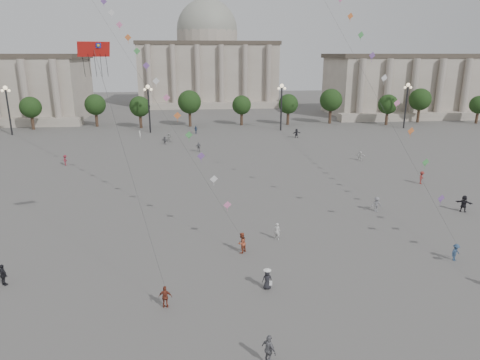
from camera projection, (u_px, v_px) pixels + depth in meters
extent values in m
plane|color=#52504D|center=(262.00, 295.00, 31.62)|extent=(360.00, 360.00, 0.00)
cube|color=gray|center=(464.00, 86.00, 127.20)|extent=(80.00, 22.00, 16.00)
cube|color=#443C32|center=(468.00, 56.00, 124.76)|extent=(81.60, 22.44, 1.20)
cube|color=gray|center=(208.00, 75.00, 152.81)|extent=(46.00, 30.00, 20.00)
cube|color=#443C32|center=(207.00, 44.00, 149.80)|extent=(46.92, 30.60, 1.20)
cube|color=gray|center=(210.00, 105.00, 139.14)|extent=(48.30, 4.00, 2.00)
cylinder|color=gray|center=(207.00, 38.00, 149.26)|extent=(21.00, 21.00, 5.00)
sphere|color=gray|center=(207.00, 30.00, 148.55)|extent=(21.00, 21.00, 21.00)
cylinder|color=#3D291E|center=(38.00, 121.00, 101.49)|extent=(0.70, 0.70, 3.52)
sphere|color=black|center=(36.00, 106.00, 100.45)|extent=(5.12, 5.12, 5.12)
cylinder|color=#3D291E|center=(90.00, 121.00, 102.65)|extent=(0.70, 0.70, 3.52)
sphere|color=black|center=(89.00, 105.00, 101.60)|extent=(5.12, 5.12, 5.12)
cylinder|color=#3D291E|center=(141.00, 120.00, 103.80)|extent=(0.70, 0.70, 3.52)
sphere|color=black|center=(140.00, 105.00, 102.76)|extent=(5.12, 5.12, 5.12)
cylinder|color=#3D291E|center=(190.00, 119.00, 104.96)|extent=(0.70, 0.70, 3.52)
sphere|color=black|center=(190.00, 104.00, 103.91)|extent=(5.12, 5.12, 5.12)
cylinder|color=#3D291E|center=(239.00, 118.00, 106.11)|extent=(0.70, 0.70, 3.52)
sphere|color=black|center=(239.00, 103.00, 105.07)|extent=(5.12, 5.12, 5.12)
cylinder|color=#3D291E|center=(286.00, 118.00, 107.27)|extent=(0.70, 0.70, 3.52)
sphere|color=black|center=(287.00, 103.00, 106.22)|extent=(5.12, 5.12, 5.12)
cylinder|color=#3D291E|center=(333.00, 117.00, 108.42)|extent=(0.70, 0.70, 3.52)
sphere|color=black|center=(334.00, 102.00, 107.38)|extent=(5.12, 5.12, 5.12)
cylinder|color=#3D291E|center=(378.00, 116.00, 109.58)|extent=(0.70, 0.70, 3.52)
sphere|color=black|center=(380.00, 102.00, 108.53)|extent=(5.12, 5.12, 5.12)
cylinder|color=#3D291E|center=(423.00, 116.00, 110.73)|extent=(0.70, 0.70, 3.52)
sphere|color=black|center=(425.00, 101.00, 109.69)|extent=(5.12, 5.12, 5.12)
cylinder|color=#3D291E|center=(467.00, 115.00, 111.89)|extent=(0.70, 0.70, 3.52)
sphere|color=black|center=(469.00, 101.00, 110.84)|extent=(5.12, 5.12, 5.12)
cylinder|color=#262628|center=(9.00, 112.00, 92.65)|extent=(0.36, 0.36, 10.00)
sphere|color=#FFE5B2|center=(5.00, 88.00, 91.18)|extent=(0.90, 0.90, 0.90)
sphere|color=#FFE5B2|center=(2.00, 91.00, 91.28)|extent=(0.60, 0.60, 0.60)
sphere|color=#FFE5B2|center=(9.00, 91.00, 91.42)|extent=(0.60, 0.60, 0.60)
cylinder|color=#262628|center=(149.00, 110.00, 95.54)|extent=(0.36, 0.36, 10.00)
sphere|color=#FFE5B2|center=(148.00, 87.00, 94.06)|extent=(0.90, 0.90, 0.90)
sphere|color=#FFE5B2|center=(145.00, 90.00, 94.17)|extent=(0.60, 0.60, 0.60)
sphere|color=#FFE5B2|center=(151.00, 89.00, 94.30)|extent=(0.60, 0.60, 0.60)
cylinder|color=#262628|center=(281.00, 109.00, 98.43)|extent=(0.36, 0.36, 10.00)
sphere|color=#FFE5B2|center=(282.00, 86.00, 96.95)|extent=(0.90, 0.90, 0.90)
sphere|color=#FFE5B2|center=(279.00, 88.00, 97.05)|extent=(0.60, 0.60, 0.60)
sphere|color=#FFE5B2|center=(285.00, 88.00, 97.19)|extent=(0.60, 0.60, 0.60)
cylinder|color=#262628|center=(406.00, 107.00, 101.31)|extent=(0.36, 0.36, 10.00)
sphere|color=#FFE5B2|center=(408.00, 85.00, 99.84)|extent=(0.90, 0.90, 0.90)
sphere|color=#FFE5B2|center=(405.00, 87.00, 99.94)|extent=(0.60, 0.60, 0.60)
sphere|color=#FFE5B2|center=(411.00, 87.00, 100.08)|extent=(0.60, 0.60, 0.60)
imported|color=navy|center=(196.00, 130.00, 95.79)|extent=(1.07, 0.93, 1.73)
imported|color=black|center=(464.00, 204.00, 48.11)|extent=(1.80, 1.51, 1.94)
imported|color=#ADAEA9|center=(169.00, 138.00, 86.67)|extent=(1.65, 1.14, 1.71)
imported|color=slate|center=(377.00, 204.00, 48.21)|extent=(1.22, 0.84, 1.74)
imported|color=silver|center=(360.00, 156.00, 71.50)|extent=(1.53, 1.06, 1.59)
imported|color=maroon|center=(422.00, 178.00, 58.53)|extent=(1.28, 1.27, 1.77)
imported|color=black|center=(297.00, 133.00, 90.71)|extent=(1.87, 0.94, 1.92)
imported|color=white|center=(140.00, 134.00, 90.55)|extent=(0.64, 0.69, 1.58)
imported|color=#5C5C61|center=(165.00, 140.00, 84.32)|extent=(1.47, 0.83, 1.52)
imported|color=silver|center=(277.00, 231.00, 40.96)|extent=(0.73, 0.66, 1.69)
imported|color=slate|center=(199.00, 147.00, 77.77)|extent=(1.06, 0.50, 1.76)
imported|color=maroon|center=(65.00, 160.00, 68.31)|extent=(0.68, 1.12, 1.69)
imported|color=brown|center=(165.00, 297.00, 29.92)|extent=(1.00, 0.50, 1.65)
imported|color=black|center=(3.00, 275.00, 32.76)|extent=(1.09, 0.95, 1.76)
imported|color=slate|center=(269.00, 350.00, 24.39)|extent=(1.00, 1.17, 1.88)
imported|color=#A0462B|center=(242.00, 243.00, 38.17)|extent=(1.16, 1.18, 1.92)
imported|color=navy|center=(456.00, 252.00, 36.76)|extent=(1.14, 0.95, 1.53)
imported|color=black|center=(267.00, 280.00, 32.31)|extent=(0.79, 0.54, 1.55)
cone|color=white|center=(267.00, 270.00, 32.07)|extent=(0.52, 0.52, 0.14)
cylinder|color=white|center=(267.00, 270.00, 32.09)|extent=(0.60, 0.60, 0.02)
cube|color=white|center=(271.00, 283.00, 32.25)|extent=(0.22, 0.10, 0.35)
cube|color=red|center=(94.00, 49.00, 29.99)|extent=(2.24, 1.30, 1.02)
cube|color=#177E3F|center=(88.00, 45.00, 29.85)|extent=(0.40, 0.31, 0.34)
cube|color=#1F31AC|center=(98.00, 45.00, 29.92)|extent=(0.40, 0.31, 0.34)
sphere|color=gold|center=(88.00, 45.00, 29.81)|extent=(0.20, 0.20, 0.20)
sphere|color=gold|center=(98.00, 45.00, 29.88)|extent=(0.20, 0.20, 0.20)
cylinder|color=#3F3F3F|center=(129.00, 168.00, 29.85)|extent=(0.02, 0.02, 17.40)
cylinder|color=#3F3F3F|center=(102.00, 15.00, 53.35)|extent=(0.02, 0.02, 69.32)
cube|color=pink|center=(227.00, 205.00, 38.88)|extent=(0.76, 0.25, 0.76)
cube|color=silver|center=(214.00, 179.00, 39.88)|extent=(0.76, 0.25, 0.76)
cube|color=#794F9F|center=(201.00, 156.00, 40.93)|extent=(0.76, 0.25, 0.76)
cube|color=#4AA051|center=(189.00, 135.00, 42.00)|extent=(0.76, 0.25, 0.76)
cube|color=orange|center=(177.00, 116.00, 43.08)|extent=(0.76, 0.25, 0.76)
cube|color=pink|center=(166.00, 98.00, 44.19)|extent=(0.76, 0.25, 0.76)
cube|color=silver|center=(156.00, 81.00, 45.30)|extent=(0.76, 0.25, 0.76)
cube|color=#794F9F|center=(146.00, 66.00, 46.42)|extent=(0.76, 0.25, 0.76)
cube|color=#4AA051|center=(137.00, 51.00, 47.55)|extent=(0.76, 0.25, 0.76)
cube|color=orange|center=(128.00, 37.00, 48.69)|extent=(0.76, 0.25, 0.76)
cube|color=pink|center=(119.00, 25.00, 49.84)|extent=(0.76, 0.25, 0.76)
cube|color=silver|center=(111.00, 13.00, 50.99)|extent=(0.76, 0.25, 0.76)
cube|color=#794F9F|center=(104.00, 1.00, 52.14)|extent=(0.76, 0.25, 0.76)
cube|color=#794F9F|center=(441.00, 198.00, 37.82)|extent=(0.76, 0.25, 0.76)
cube|color=#4AA051|center=(426.00, 162.00, 39.28)|extent=(0.76, 0.25, 0.76)
cube|color=orange|center=(411.00, 131.00, 40.79)|extent=(0.76, 0.25, 0.76)
cube|color=pink|center=(397.00, 103.00, 42.34)|extent=(0.76, 0.25, 0.76)
cube|color=silver|center=(384.00, 78.00, 43.92)|extent=(0.76, 0.25, 0.76)
cube|color=#794F9F|center=(372.00, 55.00, 45.51)|extent=(0.76, 0.25, 0.76)
cube|color=#4AA051|center=(361.00, 35.00, 47.12)|extent=(0.76, 0.25, 0.76)
cube|color=orange|center=(350.00, 16.00, 48.75)|extent=(0.76, 0.25, 0.76)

